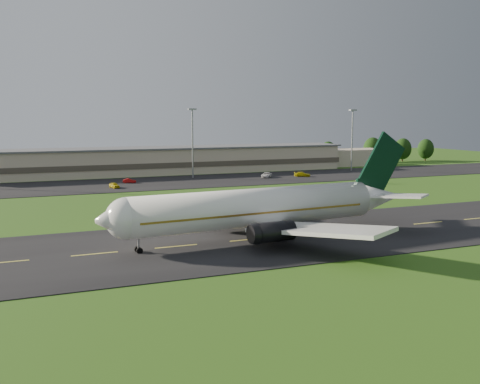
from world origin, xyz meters
name	(u,v)px	position (x,y,z in m)	size (l,w,h in m)	color
ground	(315,234)	(0.00, 0.00, 0.00)	(360.00, 360.00, 0.00)	#274C13
taxiway	(315,234)	(0.00, 0.00, 0.05)	(220.00, 30.00, 0.10)	black
apron	(184,182)	(0.00, 72.00, 0.05)	(260.00, 30.00, 0.10)	black
airliner	(260,208)	(-9.20, 0.07, 4.66)	(51.29, 42.06, 15.57)	white
terminal	(182,160)	(6.40, 96.18, 3.99)	(145.00, 16.00, 8.40)	#BAA68E
light_mast_centre	(192,135)	(5.00, 80.00, 12.74)	(2.40, 1.20, 20.35)	gray
light_mast_east	(352,133)	(60.00, 80.00, 12.74)	(2.40, 1.20, 20.35)	gray
tree_line	(246,153)	(32.98, 106.50, 4.90)	(195.12, 9.10, 9.84)	black
service_vehicle_a	(114,185)	(-20.13, 65.59, 0.78)	(1.60, 3.98, 1.36)	gold
service_vehicle_b	(129,181)	(-14.71, 74.41, 0.68)	(1.23, 3.53, 1.16)	#A00A0B
service_vehicle_c	(267,175)	(25.46, 72.59, 0.84)	(2.47, 5.35, 1.49)	silver
service_vehicle_d	(302,174)	(36.27, 70.39, 0.81)	(1.98, 4.86, 1.41)	#CDBE0C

